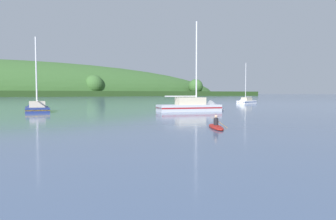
{
  "coord_description": "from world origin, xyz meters",
  "views": [
    {
      "loc": [
        -15.5,
        6.08,
        2.39
      ],
      "look_at": [
        -0.33,
        31.62,
        0.82
      ],
      "focal_mm": 34.23,
      "sensor_mm": 36.0,
      "label": 1
    }
  ],
  "objects_px": {
    "sailboat_near_mooring": "(246,103)",
    "canoe_with_paddler": "(216,127)",
    "sailboat_midwater_white": "(37,110)",
    "sailboat_far_left": "(196,109)"
  },
  "relations": [
    {
      "from": "sailboat_far_left",
      "to": "canoe_with_paddler",
      "type": "relative_size",
      "value": 3.52
    },
    {
      "from": "sailboat_near_mooring",
      "to": "sailboat_midwater_white",
      "type": "bearing_deg",
      "value": -7.79
    },
    {
      "from": "sailboat_midwater_white",
      "to": "sailboat_near_mooring",
      "type": "bearing_deg",
      "value": -71.64
    },
    {
      "from": "sailboat_near_mooring",
      "to": "sailboat_midwater_white",
      "type": "xyz_separation_m",
      "value": [
        -45.34,
        -8.81,
        -0.09
      ]
    },
    {
      "from": "sailboat_far_left",
      "to": "canoe_with_paddler",
      "type": "bearing_deg",
      "value": -108.52
    },
    {
      "from": "sailboat_near_mooring",
      "to": "canoe_with_paddler",
      "type": "height_order",
      "value": "sailboat_near_mooring"
    },
    {
      "from": "sailboat_near_mooring",
      "to": "sailboat_midwater_white",
      "type": "distance_m",
      "value": 46.18
    },
    {
      "from": "sailboat_midwater_white",
      "to": "sailboat_far_left",
      "type": "distance_m",
      "value": 20.71
    },
    {
      "from": "sailboat_midwater_white",
      "to": "canoe_with_paddler",
      "type": "relative_size",
      "value": 2.98
    },
    {
      "from": "sailboat_near_mooring",
      "to": "sailboat_far_left",
      "type": "xyz_separation_m",
      "value": [
        -27.16,
        -18.73,
        0.07
      ]
    }
  ]
}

